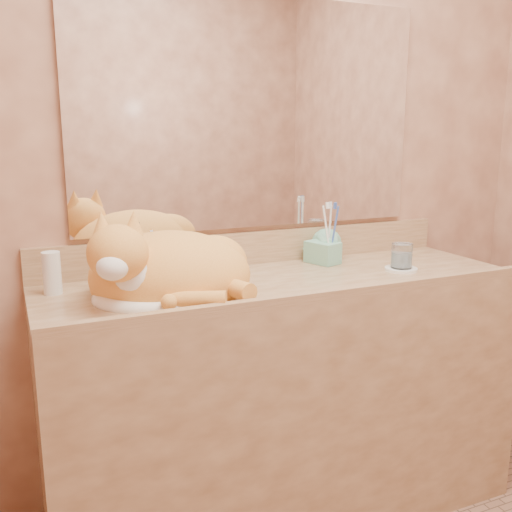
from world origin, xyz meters
name	(u,v)px	position (x,y,z in m)	size (l,w,h in m)	color
wall_back	(252,154)	(0.00, 1.00, 1.25)	(2.40, 0.02, 2.50)	brown
vanity_counter	(284,398)	(0.00, 0.72, 0.42)	(1.60, 0.55, 0.85)	brown
mirror	(254,114)	(0.00, 0.99, 1.39)	(1.30, 0.02, 0.80)	white
sink_basin	(167,273)	(-0.41, 0.70, 0.92)	(0.43, 0.36, 0.14)	white
faucet	(153,258)	(-0.41, 0.87, 0.93)	(0.04, 0.11, 0.16)	white
cat	(165,267)	(-0.41, 0.70, 0.94)	(0.49, 0.40, 0.27)	orange
soap_dispenser	(336,242)	(0.26, 0.83, 0.94)	(0.08, 0.08, 0.18)	#76BCA0
toothbrush_cup	(330,250)	(0.25, 0.86, 0.90)	(0.12, 0.12, 0.11)	#76BCA0
toothbrushes	(331,227)	(0.25, 0.86, 0.99)	(0.04, 0.04, 0.24)	white
saucer	(401,269)	(0.43, 0.67, 0.85)	(0.11, 0.11, 0.01)	white
water_glass	(402,256)	(0.43, 0.67, 0.90)	(0.07, 0.07, 0.09)	silver
lotion_bottle	(52,273)	(-0.72, 0.86, 0.91)	(0.05, 0.05, 0.13)	white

